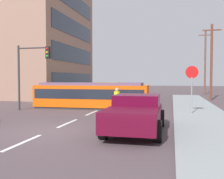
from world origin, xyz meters
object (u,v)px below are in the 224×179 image
parked_sedan_mid (58,96)px  pickup_truck_parked (136,113)px  pedestrian_crossing (117,99)px  parked_sedan_furthest (94,90)px  stop_sign (192,79)px  city_bus (102,91)px  streetcar_tram (92,95)px  utility_pole_mid (211,61)px  traffic_light_mast (31,65)px  utility_pole_far (205,61)px  parked_sedan_far (83,92)px

parked_sedan_mid → pickup_truck_parked: bearing=-52.5°
pedestrian_crossing → parked_sedan_furthest: 20.46m
stop_sign → city_bus: bearing=135.5°
streetcar_tram → utility_pole_mid: 13.82m
streetcar_tram → stop_sign: 7.55m
pickup_truck_parked → parked_sedan_mid: (-9.09, 11.86, -0.18)m
traffic_light_mast → utility_pole_far: 25.31m
pedestrian_crossing → parked_sedan_furthest: (-7.36, 19.09, -0.32)m
pedestrian_crossing → parked_sedan_far: 14.71m
parked_sedan_furthest → traffic_light_mast: size_ratio=0.96×
parked_sedan_mid → traffic_light_mast: bearing=-81.3°
parked_sedan_furthest → utility_pole_far: bearing=9.3°
parked_sedan_far → parked_sedan_furthest: 6.09m
parked_sedan_far → stop_sign: stop_sign is taller
city_bus → pickup_truck_parked: size_ratio=1.12×
parked_sedan_far → utility_pole_mid: utility_pole_mid is taller
parked_sedan_mid → stop_sign: 13.40m
city_bus → pedestrian_crossing: (3.22, -8.15, -0.12)m
pedestrian_crossing → utility_pole_far: 23.20m
traffic_light_mast → utility_pole_mid: bearing=40.6°
city_bus → traffic_light_mast: (-3.02, -7.63, 2.15)m
utility_pole_far → parked_sedan_furthest: bearing=-170.7°
pedestrian_crossing → parked_sedan_far: (-6.83, 13.03, -0.32)m
pickup_truck_parked → parked_sedan_furthest: (-9.25, 24.16, -0.17)m
parked_sedan_mid → utility_pole_far: (14.97, 14.76, 3.95)m
parked_sedan_furthest → parked_sedan_mid: bearing=-89.3°
parked_sedan_mid → parked_sedan_furthest: (-0.16, 12.30, 0.00)m
streetcar_tram → pickup_truck_parked: streetcar_tram is taller
city_bus → parked_sedan_far: bearing=126.5°
stop_sign → traffic_light_mast: traffic_light_mast is taller
streetcar_tram → traffic_light_mast: traffic_light_mast is taller
pedestrian_crossing → utility_pole_far: bearing=70.2°
city_bus → utility_pole_far: utility_pole_far is taller
stop_sign → traffic_light_mast: bearing=-180.0°
parked_sedan_furthest → stop_sign: (11.90, -18.56, 1.57)m
city_bus → stop_sign: bearing=-44.5°
parked_sedan_furthest → utility_pole_mid: size_ratio=0.57×
parked_sedan_far → city_bus: bearing=-53.5°
parked_sedan_mid → pedestrian_crossing: bearing=-43.4°
pedestrian_crossing → pickup_truck_parked: size_ratio=0.33×
city_bus → parked_sedan_furthest: city_bus is taller
pickup_truck_parked → stop_sign: 6.34m
parked_sedan_far → parked_sedan_mid: bearing=-93.4°
streetcar_tram → utility_pole_mid: utility_pole_mid is taller
pickup_truck_parked → utility_pole_mid: utility_pole_mid is taller
pedestrian_crossing → traffic_light_mast: (-6.24, 0.52, 2.27)m
streetcar_tram → traffic_light_mast: bearing=-147.9°
pedestrian_crossing → parked_sedan_furthest: size_ratio=0.38×
parked_sedan_far → traffic_light_mast: (0.59, -12.51, 2.59)m
stop_sign → streetcar_tram: bearing=162.0°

